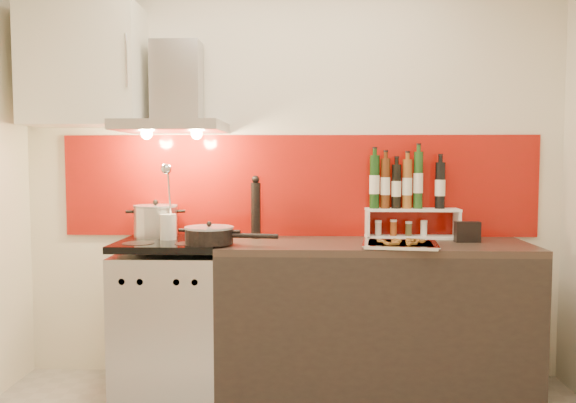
{
  "coord_description": "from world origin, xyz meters",
  "views": [
    {
      "loc": [
        0.12,
        -2.17,
        1.37
      ],
      "look_at": [
        0.0,
        0.95,
        1.15
      ],
      "focal_mm": 35.0,
      "sensor_mm": 36.0,
      "label": 1
    }
  ],
  "objects_px": {
    "range_stove": "(172,318)",
    "baking_tray": "(400,244)",
    "saute_pan": "(210,235)",
    "pepper_mill": "(256,208)",
    "stock_pot": "(156,221)",
    "counter": "(374,318)"
  },
  "relations": [
    {
      "from": "range_stove",
      "to": "baking_tray",
      "type": "height_order",
      "value": "baking_tray"
    },
    {
      "from": "baking_tray",
      "to": "saute_pan",
      "type": "bearing_deg",
      "value": 179.22
    },
    {
      "from": "range_stove",
      "to": "pepper_mill",
      "type": "relative_size",
      "value": 2.35
    },
    {
      "from": "range_stove",
      "to": "stock_pot",
      "type": "distance_m",
      "value": 0.6
    },
    {
      "from": "range_stove",
      "to": "stock_pot",
      "type": "bearing_deg",
      "value": 131.24
    },
    {
      "from": "range_stove",
      "to": "saute_pan",
      "type": "distance_m",
      "value": 0.6
    },
    {
      "from": "pepper_mill",
      "to": "baking_tray",
      "type": "distance_m",
      "value": 0.91
    },
    {
      "from": "pepper_mill",
      "to": "range_stove",
      "type": "bearing_deg",
      "value": -161.21
    },
    {
      "from": "counter",
      "to": "saute_pan",
      "type": "relative_size",
      "value": 3.38
    },
    {
      "from": "baking_tray",
      "to": "pepper_mill",
      "type": "bearing_deg",
      "value": 158.48
    },
    {
      "from": "saute_pan",
      "to": "pepper_mill",
      "type": "bearing_deg",
      "value": 54.25
    },
    {
      "from": "counter",
      "to": "baking_tray",
      "type": "relative_size",
      "value": 4.05
    },
    {
      "from": "counter",
      "to": "saute_pan",
      "type": "bearing_deg",
      "value": -170.74
    },
    {
      "from": "counter",
      "to": "pepper_mill",
      "type": "xyz_separation_m",
      "value": [
        -0.71,
        0.16,
        0.64
      ]
    },
    {
      "from": "range_stove",
      "to": "stock_pot",
      "type": "relative_size",
      "value": 3.39
    },
    {
      "from": "range_stove",
      "to": "pepper_mill",
      "type": "distance_m",
      "value": 0.83
    },
    {
      "from": "range_stove",
      "to": "counter",
      "type": "bearing_deg",
      "value": 0.23
    },
    {
      "from": "counter",
      "to": "pepper_mill",
      "type": "relative_size",
      "value": 4.64
    },
    {
      "from": "range_stove",
      "to": "pepper_mill",
      "type": "bearing_deg",
      "value": 18.79
    },
    {
      "from": "range_stove",
      "to": "stock_pot",
      "type": "height_order",
      "value": "stock_pot"
    },
    {
      "from": "counter",
      "to": "stock_pot",
      "type": "relative_size",
      "value": 6.7
    },
    {
      "from": "stock_pot",
      "to": "pepper_mill",
      "type": "height_order",
      "value": "pepper_mill"
    }
  ]
}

